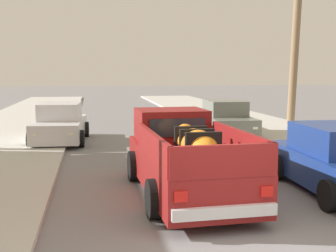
{
  "coord_description": "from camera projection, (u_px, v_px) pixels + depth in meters",
  "views": [
    {
      "loc": [
        -2.25,
        -5.38,
        2.75
      ],
      "look_at": [
        -0.07,
        6.83,
        1.2
      ],
      "focal_mm": 46.38,
      "sensor_mm": 36.0,
      "label": 1
    }
  ],
  "objects": [
    {
      "name": "pickup_truck",
      "position": [
        184.0,
        158.0,
        9.83
      ],
      "size": [
        2.34,
        5.27,
        1.8
      ],
      "color": "maroon",
      "rests_on": "ground"
    },
    {
      "name": "car_right_near",
      "position": [
        225.0,
        120.0,
        18.65
      ],
      "size": [
        2.16,
        4.32,
        1.54
      ],
      "color": "slate",
      "rests_on": "ground"
    },
    {
      "name": "curb_right",
      "position": [
        254.0,
        136.0,
        18.5
      ],
      "size": [
        0.16,
        60.0,
        0.1
      ],
      "primitive_type": "cube",
      "color": "silver",
      "rests_on": "ground"
    },
    {
      "name": "sidewalk_right",
      "position": [
        281.0,
        135.0,
        18.71
      ],
      "size": [
        5.26,
        60.0,
        0.12
      ],
      "primitive_type": "cube",
      "color": "beige",
      "rests_on": "ground"
    },
    {
      "name": "curb_left",
      "position": [
        31.0,
        142.0,
        16.91
      ],
      "size": [
        0.16,
        60.0,
        0.1
      ],
      "primitive_type": "cube",
      "color": "silver",
      "rests_on": "ground"
    },
    {
      "name": "car_left_near",
      "position": [
        60.0,
        124.0,
        17.07
      ],
      "size": [
        2.21,
        4.34,
        1.54
      ],
      "color": "silver",
      "rests_on": "ground"
    }
  ]
}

